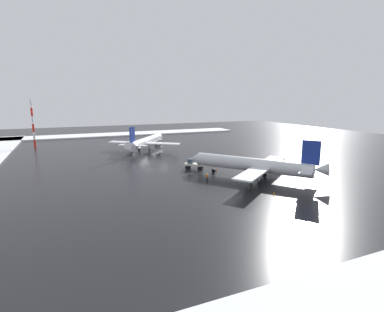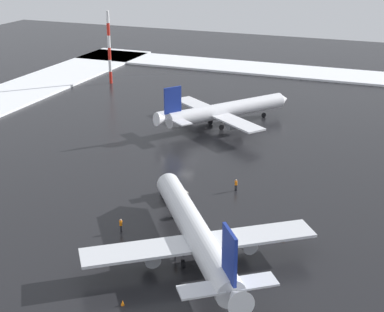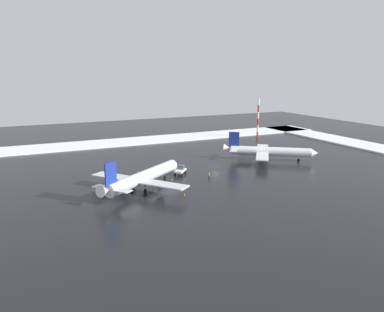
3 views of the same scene
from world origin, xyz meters
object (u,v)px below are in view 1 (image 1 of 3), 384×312
at_px(pushback_tug, 193,164).
at_px(antenna_mast, 33,124).
at_px(traffic_cone_mid_line, 217,170).
at_px(traffic_cone_wingtip_side, 274,193).
at_px(ground_crew_near_tug, 251,177).
at_px(traffic_cone_near_nose, 265,167).
at_px(airplane_parked_portside, 254,165).
at_px(airplane_distant_tail, 146,141).
at_px(ground_crew_beside_wing, 211,159).
at_px(ground_crew_by_nose_gear, 207,177).

distance_m(pushback_tug, antenna_mast, 66.05).
bearing_deg(pushback_tug, traffic_cone_mid_line, 176.72).
distance_m(antenna_mast, traffic_cone_wingtip_side, 89.74).
bearing_deg(ground_crew_near_tug, traffic_cone_near_nose, 24.22).
bearing_deg(traffic_cone_mid_line, airplane_parked_portside, 24.90).
bearing_deg(airplane_distant_tail, ground_crew_near_tug, -131.45).
bearing_deg(pushback_tug, antenna_mast, -11.76).
xyz_separation_m(airplane_parked_portside, traffic_cone_mid_line, (-9.32, -4.33, -2.77)).
relative_size(antenna_mast, traffic_cone_near_nose, 30.83).
bearing_deg(antenna_mast, traffic_cone_wingtip_side, 29.70).
distance_m(ground_crew_near_tug, traffic_cone_near_nose, 13.38).
bearing_deg(traffic_cone_near_nose, traffic_cone_mid_line, -99.76).
bearing_deg(traffic_cone_near_nose, airplane_parked_portside, -49.25).
relative_size(ground_crew_near_tug, traffic_cone_wingtip_side, 3.11).
distance_m(ground_crew_beside_wing, antenna_mast, 67.05).
height_order(airplane_distant_tail, ground_crew_by_nose_gear, airplane_distant_tail).
bearing_deg(ground_crew_near_tug, traffic_cone_mid_line, 86.36).
xyz_separation_m(airplane_distant_tail, traffic_cone_wingtip_side, (56.92, 8.94, -2.65)).
xyz_separation_m(ground_crew_beside_wing, ground_crew_by_nose_gear, (16.57, -9.26, 0.00)).
bearing_deg(airplane_parked_portside, traffic_cone_mid_line, -11.76).
xyz_separation_m(ground_crew_near_tug, antenna_mast, (-68.10, -45.78, 7.51)).
xyz_separation_m(antenna_mast, traffic_cone_mid_line, (57.19, 43.26, -8.20)).
height_order(pushback_tug, antenna_mast, antenna_mast).
xyz_separation_m(ground_crew_by_nose_gear, traffic_cone_mid_line, (-7.24, 6.18, -0.70)).
relative_size(airplane_distant_tail, traffic_cone_near_nose, 46.40).
height_order(ground_crew_beside_wing, traffic_cone_near_nose, ground_crew_beside_wing).
bearing_deg(ground_crew_by_nose_gear, pushback_tug, -141.64).
xyz_separation_m(pushback_tug, ground_crew_beside_wing, (-5.00, 7.39, -0.31)).
height_order(ground_crew_near_tug, antenna_mast, antenna_mast).
xyz_separation_m(traffic_cone_near_nose, traffic_cone_wingtip_side, (18.26, -11.60, 0.00)).
height_order(traffic_cone_near_nose, traffic_cone_mid_line, same).
distance_m(ground_crew_near_tug, antenna_mast, 82.41).
bearing_deg(ground_crew_beside_wing, ground_crew_near_tug, -8.80).
bearing_deg(airplane_parked_portside, traffic_cone_near_nose, -85.91).
height_order(airplane_parked_portside, pushback_tug, airplane_parked_portside).
xyz_separation_m(airplane_distant_tail, antenna_mast, (-20.70, -35.34, 5.55)).
xyz_separation_m(ground_crew_near_tug, traffic_cone_wingtip_side, (9.52, -1.50, -0.70)).
bearing_deg(traffic_cone_near_nose, pushback_tug, -111.01).
bearing_deg(pushback_tug, airplane_distant_tail, -41.75).
height_order(airplane_parked_portside, ground_crew_beside_wing, airplane_parked_portside).
xyz_separation_m(ground_crew_by_nose_gear, antenna_mast, (-64.43, -37.08, 7.51)).
xyz_separation_m(antenna_mast, traffic_cone_near_nose, (59.36, 55.89, -8.20)).
relative_size(airplane_parked_portside, ground_crew_near_tug, 15.45).
distance_m(airplane_distant_tail, pushback_tug, 32.41).
relative_size(traffic_cone_mid_line, traffic_cone_wingtip_side, 1.00).
relative_size(pushback_tug, traffic_cone_near_nose, 8.90).
bearing_deg(ground_crew_by_nose_gear, ground_crew_near_tug, 114.66).
relative_size(ground_crew_by_nose_gear, traffic_cone_near_nose, 3.11).
relative_size(pushback_tug, ground_crew_beside_wing, 2.86).
distance_m(ground_crew_near_tug, traffic_cone_wingtip_side, 9.66).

